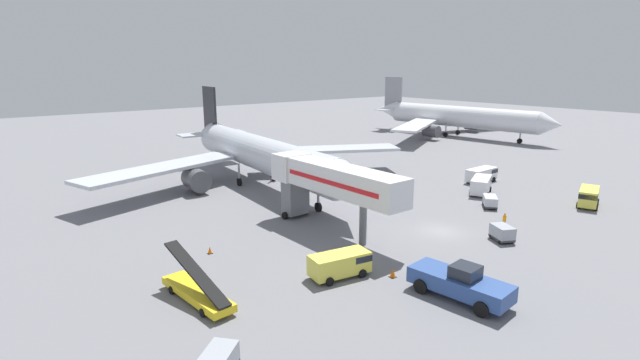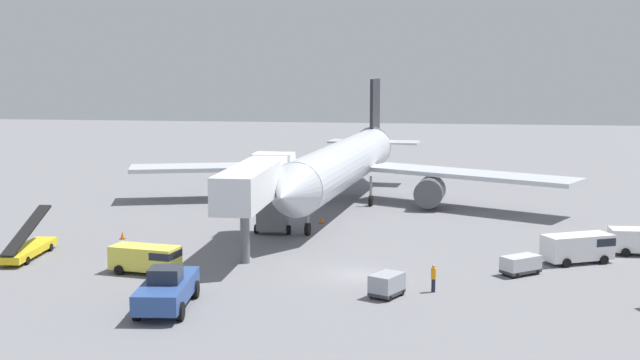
{
  "view_description": "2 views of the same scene",
  "coord_description": "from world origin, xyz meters",
  "px_view_note": "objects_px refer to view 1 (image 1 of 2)",
  "views": [
    {
      "loc": [
        -37.83,
        -28.12,
        16.36
      ],
      "look_at": [
        -3.99,
        14.66,
        3.14
      ],
      "focal_mm": 26.82,
      "sensor_mm": 36.0,
      "label": 1
    },
    {
      "loc": [
        5.72,
        -56.63,
        14.68
      ],
      "look_at": [
        -5.29,
        17.72,
        4.15
      ],
      "focal_mm": 46.81,
      "sensor_mm": 36.0,
      "label": 2
    }
  ],
  "objects_px": {
    "airplane_at_gate": "(258,153)",
    "service_van_mid_center": "(341,263)",
    "safety_cone_alpha": "(210,250)",
    "safety_cone_bravo": "(292,198)",
    "ground_crew_worker_foreground": "(504,221)",
    "airplane_background": "(455,117)",
    "service_van_rear_right": "(481,184)",
    "baggage_cart_near_center": "(502,232)",
    "service_van_near_left": "(482,174)",
    "baggage_cart_mid_left": "(490,201)",
    "jet_bridge": "(327,180)",
    "pushback_tug": "(460,283)",
    "belt_loader_truck": "(197,291)",
    "service_van_far_center": "(589,196)",
    "safety_cone_charlie": "(393,273)"
  },
  "relations": [
    {
      "from": "pushback_tug",
      "to": "service_van_near_left",
      "type": "xyz_separation_m",
      "value": [
        32.01,
        19.32,
        -0.06
      ]
    },
    {
      "from": "service_van_near_left",
      "to": "baggage_cart_mid_left",
      "type": "relative_size",
      "value": 1.72
    },
    {
      "from": "jet_bridge",
      "to": "baggage_cart_mid_left",
      "type": "relative_size",
      "value": 5.72
    },
    {
      "from": "airplane_at_gate",
      "to": "service_van_rear_right",
      "type": "distance_m",
      "value": 30.15
    },
    {
      "from": "service_van_near_left",
      "to": "safety_cone_bravo",
      "type": "xyz_separation_m",
      "value": [
        -26.75,
        8.96,
        -0.82
      ]
    },
    {
      "from": "pushback_tug",
      "to": "safety_cone_bravo",
      "type": "bearing_deg",
      "value": 79.46
    },
    {
      "from": "pushback_tug",
      "to": "service_van_rear_right",
      "type": "relative_size",
      "value": 1.36
    },
    {
      "from": "airplane_at_gate",
      "to": "service_van_far_center",
      "type": "height_order",
      "value": "airplane_at_gate"
    },
    {
      "from": "service_van_rear_right",
      "to": "airplane_background",
      "type": "distance_m",
      "value": 52.51
    },
    {
      "from": "pushback_tug",
      "to": "jet_bridge",
      "type": "bearing_deg",
      "value": 83.88
    },
    {
      "from": "airplane_at_gate",
      "to": "jet_bridge",
      "type": "distance_m",
      "value": 21.23
    },
    {
      "from": "baggage_cart_near_center",
      "to": "ground_crew_worker_foreground",
      "type": "xyz_separation_m",
      "value": [
        2.91,
        1.56,
        0.14
      ]
    },
    {
      "from": "service_van_rear_right",
      "to": "baggage_cart_near_center",
      "type": "distance_m",
      "value": 17.59
    },
    {
      "from": "service_van_mid_center",
      "to": "safety_cone_bravo",
      "type": "relative_size",
      "value": 7.69
    },
    {
      "from": "ground_crew_worker_foreground",
      "to": "safety_cone_alpha",
      "type": "bearing_deg",
      "value": 154.0
    },
    {
      "from": "safety_cone_bravo",
      "to": "service_van_rear_right",
      "type": "bearing_deg",
      "value": -30.54
    },
    {
      "from": "service_van_near_left",
      "to": "airplane_background",
      "type": "relative_size",
      "value": 0.11
    },
    {
      "from": "jet_bridge",
      "to": "service_van_mid_center",
      "type": "distance_m",
      "value": 11.73
    },
    {
      "from": "belt_loader_truck",
      "to": "safety_cone_charlie",
      "type": "xyz_separation_m",
      "value": [
        13.73,
        -5.93,
        -0.4
      ]
    },
    {
      "from": "ground_crew_worker_foreground",
      "to": "airplane_at_gate",
      "type": "bearing_deg",
      "value": 106.65
    },
    {
      "from": "jet_bridge",
      "to": "service_van_far_center",
      "type": "xyz_separation_m",
      "value": [
        29.43,
        -12.74,
        -3.97
      ]
    },
    {
      "from": "airplane_at_gate",
      "to": "jet_bridge",
      "type": "bearing_deg",
      "value": -102.1
    },
    {
      "from": "pushback_tug",
      "to": "service_van_rear_right",
      "type": "height_order",
      "value": "pushback_tug"
    },
    {
      "from": "airplane_at_gate",
      "to": "service_van_mid_center",
      "type": "bearing_deg",
      "value": -109.37
    },
    {
      "from": "airplane_background",
      "to": "pushback_tug",
      "type": "bearing_deg",
      "value": -143.34
    },
    {
      "from": "ground_crew_worker_foreground",
      "to": "safety_cone_bravo",
      "type": "distance_m",
      "value": 24.6
    },
    {
      "from": "ground_crew_worker_foreground",
      "to": "airplane_background",
      "type": "bearing_deg",
      "value": 40.59
    },
    {
      "from": "ground_crew_worker_foreground",
      "to": "service_van_rear_right",
      "type": "bearing_deg",
      "value": 42.48
    },
    {
      "from": "jet_bridge",
      "to": "baggage_cart_mid_left",
      "type": "height_order",
      "value": "jet_bridge"
    },
    {
      "from": "baggage_cart_mid_left",
      "to": "safety_cone_alpha",
      "type": "bearing_deg",
      "value": 167.13
    },
    {
      "from": "pushback_tug",
      "to": "safety_cone_charlie",
      "type": "height_order",
      "value": "pushback_tug"
    },
    {
      "from": "service_van_far_center",
      "to": "baggage_cart_near_center",
      "type": "relative_size",
      "value": 1.93
    },
    {
      "from": "service_van_mid_center",
      "to": "baggage_cart_mid_left",
      "type": "xyz_separation_m",
      "value": [
        26.05,
        3.41,
        -0.36
      ]
    },
    {
      "from": "service_van_far_center",
      "to": "safety_cone_alpha",
      "type": "relative_size",
      "value": 7.73
    },
    {
      "from": "baggage_cart_mid_left",
      "to": "safety_cone_charlie",
      "type": "distance_m",
      "value": 23.78
    },
    {
      "from": "belt_loader_truck",
      "to": "safety_cone_bravo",
      "type": "distance_m",
      "value": 26.33
    },
    {
      "from": "service_van_rear_right",
      "to": "baggage_cart_near_center",
      "type": "relative_size",
      "value": 2.08
    },
    {
      "from": "airplane_at_gate",
      "to": "ground_crew_worker_foreground",
      "type": "height_order",
      "value": "airplane_at_gate"
    },
    {
      "from": "jet_bridge",
      "to": "belt_loader_truck",
      "type": "xyz_separation_m",
      "value": [
        -16.73,
        -5.92,
        -4.41
      ]
    },
    {
      "from": "service_van_rear_right",
      "to": "baggage_cart_near_center",
      "type": "xyz_separation_m",
      "value": [
        -13.5,
        -11.26,
        -0.4
      ]
    },
    {
      "from": "baggage_cart_near_center",
      "to": "safety_cone_bravo",
      "type": "relative_size",
      "value": 4.04
    },
    {
      "from": "safety_cone_alpha",
      "to": "safety_cone_bravo",
      "type": "relative_size",
      "value": 1.01
    },
    {
      "from": "service_van_near_left",
      "to": "safety_cone_charlie",
      "type": "relative_size",
      "value": 6.73
    },
    {
      "from": "belt_loader_truck",
      "to": "pushback_tug",
      "type": "bearing_deg",
      "value": -37.32
    },
    {
      "from": "baggage_cart_near_center",
      "to": "baggage_cart_mid_left",
      "type": "height_order",
      "value": "baggage_cart_near_center"
    },
    {
      "from": "service_van_mid_center",
      "to": "baggage_cart_mid_left",
      "type": "distance_m",
      "value": 26.28
    },
    {
      "from": "safety_cone_alpha",
      "to": "safety_cone_bravo",
      "type": "bearing_deg",
      "value": 31.18
    },
    {
      "from": "baggage_cart_mid_left",
      "to": "airplane_background",
      "type": "xyz_separation_m",
      "value": [
        44.71,
        38.02,
        3.77
      ]
    },
    {
      "from": "baggage_cart_near_center",
      "to": "safety_cone_charlie",
      "type": "distance_m",
      "value": 14.12
    },
    {
      "from": "jet_bridge",
      "to": "safety_cone_alpha",
      "type": "xyz_separation_m",
      "value": [
        -12.17,
        1.59,
        -4.86
      ]
    }
  ]
}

